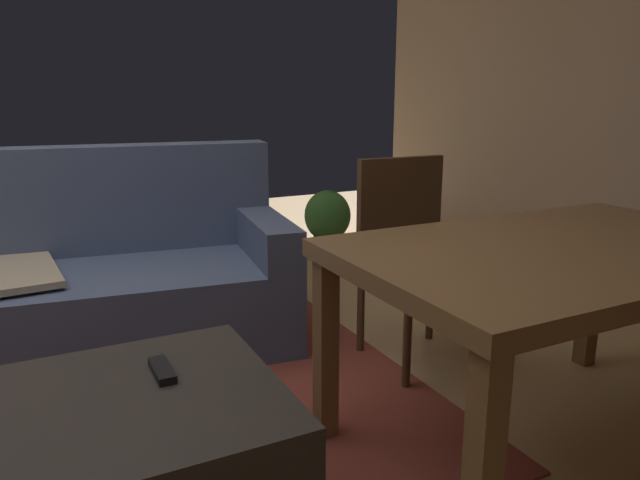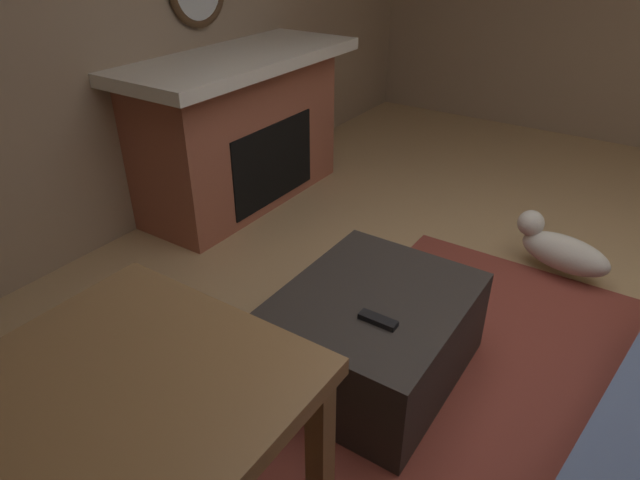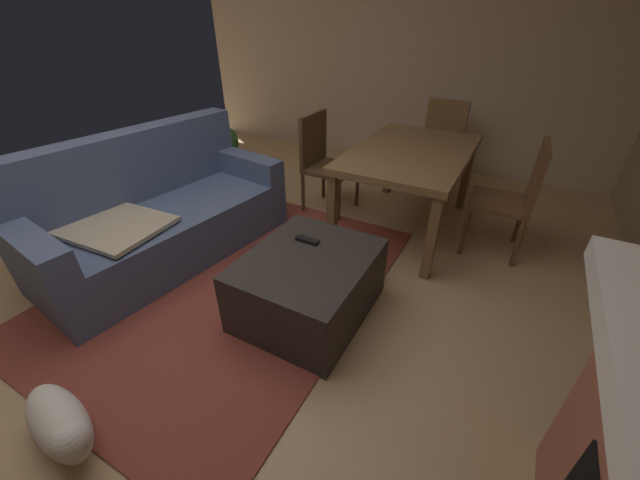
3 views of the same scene
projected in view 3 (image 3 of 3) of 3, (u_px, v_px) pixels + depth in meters
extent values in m
plane|color=tan|center=(204.00, 315.00, 2.45)|extent=(8.64, 8.64, 0.00)
cube|color=#C4AA91|center=(399.00, 48.00, 4.41)|extent=(0.12, 5.70, 2.70)
cube|color=brown|center=(232.00, 279.00, 2.77)|extent=(2.60, 2.00, 0.01)
cube|color=#4C5B7F|center=(168.00, 231.00, 2.97)|extent=(2.03, 1.10, 0.42)
cube|color=#4C5B7F|center=(130.00, 167.00, 2.88)|extent=(1.95, 0.45, 0.54)
cube|color=#4C5B7F|center=(243.00, 164.00, 3.41)|extent=(0.29, 0.87, 0.20)
cube|color=#4C5B7F|center=(30.00, 247.00, 2.21)|extent=(0.29, 0.87, 0.20)
cube|color=tan|center=(113.00, 225.00, 2.58)|extent=(0.61, 0.77, 0.03)
cube|color=#2D2826|center=(309.00, 285.00, 2.38)|extent=(0.89, 0.74, 0.44)
cube|color=black|center=(307.00, 240.00, 2.41)|extent=(0.05, 0.16, 0.02)
cube|color=brown|center=(411.00, 153.00, 3.09)|extent=(1.47, 0.92, 0.06)
cube|color=brown|center=(332.00, 214.00, 2.95)|extent=(0.07, 0.07, 0.68)
cube|color=brown|center=(389.00, 163.00, 3.95)|extent=(0.07, 0.07, 0.68)
cube|color=brown|center=(431.00, 239.00, 2.63)|extent=(0.07, 0.07, 0.68)
cube|color=brown|center=(466.00, 176.00, 3.63)|extent=(0.07, 0.07, 0.68)
cube|color=brown|center=(499.00, 202.00, 2.93)|extent=(0.46, 0.46, 0.04)
cube|color=brown|center=(538.00, 176.00, 2.72)|extent=(0.44, 0.06, 0.48)
cylinder|color=brown|center=(464.00, 232.00, 2.98)|extent=(0.04, 0.04, 0.41)
cylinder|color=brown|center=(470.00, 211.00, 3.28)|extent=(0.04, 0.04, 0.41)
cylinder|color=brown|center=(518.00, 244.00, 2.83)|extent=(0.04, 0.04, 0.41)
cylinder|color=brown|center=(519.00, 221.00, 3.13)|extent=(0.04, 0.04, 0.41)
cube|color=brown|center=(436.00, 151.00, 4.01)|extent=(0.47, 0.47, 0.04)
cube|color=brown|center=(446.00, 123.00, 4.01)|extent=(0.07, 0.44, 0.48)
cylinder|color=brown|center=(445.00, 180.00, 3.90)|extent=(0.04, 0.04, 0.41)
cylinder|color=brown|center=(409.00, 172.00, 4.08)|extent=(0.04, 0.04, 0.41)
cylinder|color=brown|center=(455.00, 168.00, 4.18)|extent=(0.04, 0.04, 0.41)
cylinder|color=brown|center=(422.00, 162.00, 4.36)|extent=(0.04, 0.04, 0.41)
cube|color=#513823|center=(331.00, 169.00, 3.55)|extent=(0.45, 0.45, 0.04)
cube|color=#513823|center=(313.00, 139.00, 3.50)|extent=(0.44, 0.05, 0.48)
cylinder|color=#513823|center=(357.00, 187.00, 3.73)|extent=(0.04, 0.04, 0.41)
cylinder|color=#513823|center=(339.00, 202.00, 3.44)|extent=(0.04, 0.04, 0.41)
cylinder|color=#513823|center=(323.00, 179.00, 3.91)|extent=(0.04, 0.04, 0.41)
cylinder|color=#513823|center=(303.00, 193.00, 3.61)|extent=(0.04, 0.04, 0.41)
cylinder|color=#474C51|center=(227.00, 159.00, 4.75)|extent=(0.21, 0.21, 0.20)
ellipsoid|color=#387233|center=(225.00, 141.00, 4.62)|extent=(0.34, 0.34, 0.37)
ellipsoid|color=silver|center=(59.00, 421.00, 1.66)|extent=(0.30, 0.54, 0.21)
sphere|color=silver|center=(71.00, 439.00, 1.47)|extent=(0.16, 0.16, 0.16)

